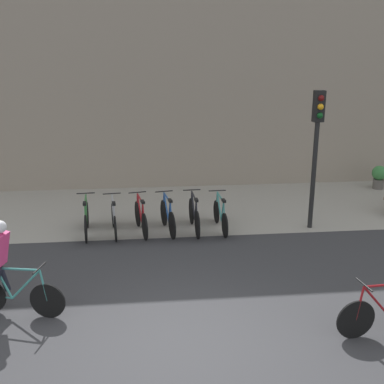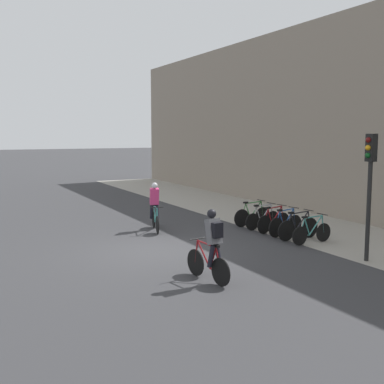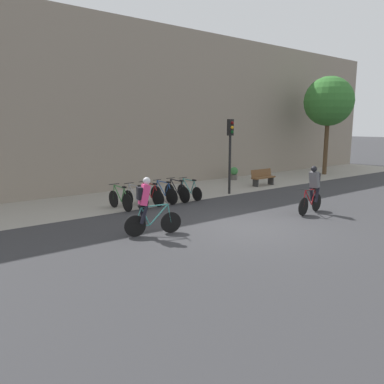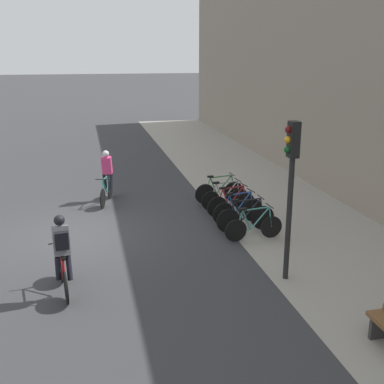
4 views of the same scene
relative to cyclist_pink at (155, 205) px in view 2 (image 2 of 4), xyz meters
name	(u,v)px [view 2 (image 2 of 4)]	position (x,y,z in m)	size (l,w,h in m)	color
ground	(155,251)	(2.98, -1.26, -0.95)	(200.00, 200.00, 0.00)	#333335
kerb_strip	(324,231)	(2.98, 5.49, -0.94)	(44.00, 4.50, 0.01)	gray
building_facade	(379,116)	(2.98, 8.04, 3.28)	(44.00, 0.60, 8.46)	gray
cyclist_pink	(155,205)	(0.00, 0.00, 0.00)	(1.71, 0.63, 1.77)	black
cyclist_grey	(212,244)	(6.47, -1.25, 0.00)	(1.69, 0.50, 1.78)	black
parked_bike_0	(252,215)	(0.98, 3.66, -0.54)	(0.46, 1.71, 0.98)	black
parked_bike_1	(263,219)	(1.66, 3.66, -0.56)	(0.46, 1.63, 0.95)	black
parked_bike_2	(274,221)	(2.34, 3.66, -0.55)	(0.48, 1.63, 0.97)	black
parked_bike_3	(285,224)	(3.02, 3.66, -0.54)	(0.46, 1.63, 0.98)	black
parked_bike_4	(298,227)	(3.70, 3.66, -0.54)	(0.46, 1.74, 0.98)	black
parked_bike_5	(312,232)	(4.38, 3.66, -0.56)	(0.46, 1.66, 0.94)	black
traffic_light_pole	(370,174)	(6.75, 3.57, 1.51)	(0.26, 0.30, 3.55)	black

